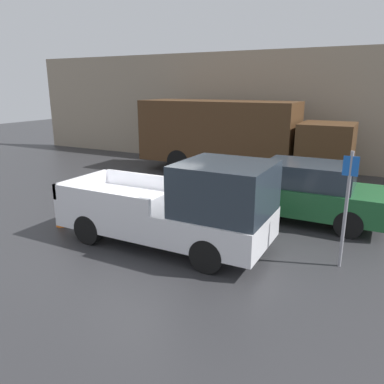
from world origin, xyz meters
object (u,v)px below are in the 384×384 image
pickup_truck (182,207)px  parking_sign (346,204)px  car (305,191)px  traffic_cone (62,216)px  newspaper_box (338,162)px  delivery_truck (234,135)px

pickup_truck → parking_sign: bearing=10.4°
pickup_truck → parking_sign: parking_sign is taller
car → traffic_cone: bearing=-148.0°
pickup_truck → newspaper_box: 10.17m
car → newspaper_box: size_ratio=4.17×
car → newspaper_box: 6.63m
car → traffic_cone: size_ratio=7.67×
pickup_truck → traffic_cone: pickup_truck is taller
pickup_truck → car: bearing=56.3°
car → delivery_truck: bearing=131.1°
delivery_truck → newspaper_box: 4.75m
delivery_truck → traffic_cone: 8.44m
newspaper_box → traffic_cone: (-5.94, -10.23, -0.24)m
traffic_cone → parking_sign: bearing=7.9°
newspaper_box → car: bearing=-91.3°
delivery_truck → newspaper_box: bearing=27.6°
delivery_truck → parking_sign: size_ratio=3.58×
pickup_truck → parking_sign: size_ratio=2.06×
car → newspaper_box: car is taller
delivery_truck → parking_sign: bearing=-53.6°
car → parking_sign: size_ratio=1.73×
delivery_truck → traffic_cone: size_ratio=15.82×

